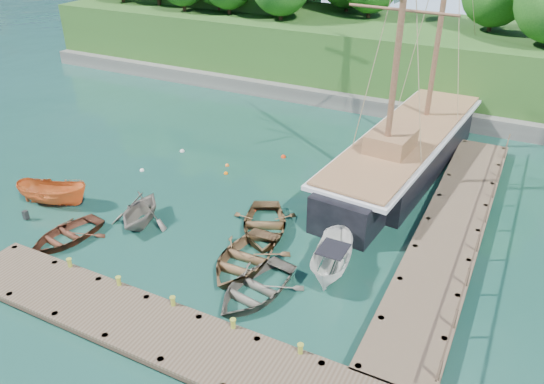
{
  "coord_description": "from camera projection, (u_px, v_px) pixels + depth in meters",
  "views": [
    {
      "loc": [
        13.76,
        -18.77,
        15.97
      ],
      "look_at": [
        2.38,
        3.5,
        2.0
      ],
      "focal_mm": 35.0,
      "sensor_mm": 36.0,
      "label": 1
    }
  ],
  "objects": [
    {
      "name": "motorboat_orange",
      "position": [
        56.0,
        204.0,
        31.42
      ],
      "size": [
        4.73,
        2.81,
        1.72
      ],
      "primitive_type": "imported",
      "rotation": [
        0.0,
        0.0,
        1.84
      ],
      "color": "#CF5F26",
      "rests_on": "ground"
    },
    {
      "name": "bollard_4",
      "position": [
        300.0,
        364.0,
        20.7
      ],
      "size": [
        0.26,
        0.26,
        0.45
      ],
      "primitive_type": "cylinder",
      "color": "olive",
      "rests_on": "ground"
    },
    {
      "name": "mooring_buoy_6",
      "position": [
        182.0,
        152.0,
        37.94
      ],
      "size": [
        0.35,
        0.35,
        0.35
      ],
      "primitive_type": "sphere",
      "color": "silver",
      "rests_on": "ground"
    },
    {
      "name": "mooring_buoy_5",
      "position": [
        283.0,
        157.0,
        37.11
      ],
      "size": [
        0.35,
        0.35,
        0.35
      ],
      "primitive_type": "sphere",
      "color": "red",
      "rests_on": "ground"
    },
    {
      "name": "mooring_buoy_4",
      "position": [
        227.0,
        166.0,
        35.93
      ],
      "size": [
        0.28,
        0.28,
        0.28
      ],
      "primitive_type": "sphere",
      "color": "orange",
      "rests_on": "ground"
    },
    {
      "name": "dock_near",
      "position": [
        153.0,
        329.0,
        21.78
      ],
      "size": [
        20.0,
        3.2,
        1.1
      ],
      "color": "#4B392B",
      "rests_on": "ground"
    },
    {
      "name": "rowboat_3",
      "position": [
        255.0,
        295.0,
        24.31
      ],
      "size": [
        4.14,
        5.26,
        0.99
      ],
      "primitive_type": "imported",
      "rotation": [
        0.0,
        0.0,
        -0.16
      ],
      "color": "#5A554B",
      "rests_on": "ground"
    },
    {
      "name": "headland",
      "position": [
        263.0,
        12.0,
        54.64
      ],
      "size": [
        51.0,
        19.31,
        12.9
      ],
      "color": "#474744",
      "rests_on": "ground"
    },
    {
      "name": "rowboat_2",
      "position": [
        244.0,
        265.0,
        26.25
      ],
      "size": [
        3.74,
        5.16,
        1.05
      ],
      "primitive_type": "imported",
      "rotation": [
        0.0,
        0.0,
        0.02
      ],
      "color": "brown",
      "rests_on": "ground"
    },
    {
      "name": "bollard_1",
      "position": [
        121.0,
        295.0,
        24.28
      ],
      "size": [
        0.26,
        0.26,
        0.45
      ],
      "primitive_type": "cylinder",
      "color": "olive",
      "rests_on": "ground"
    },
    {
      "name": "cabin_boat_white",
      "position": [
        332.0,
        273.0,
        25.7
      ],
      "size": [
        2.43,
        4.78,
        1.76
      ],
      "primitive_type": "imported",
      "rotation": [
        0.0,
        0.0,
        0.16
      ],
      "color": "silver",
      "rests_on": "ground"
    },
    {
      "name": "rowboat_4",
      "position": [
        264.0,
        232.0,
        28.84
      ],
      "size": [
        5.38,
        6.06,
        1.04
      ],
      "primitive_type": "imported",
      "rotation": [
        0.0,
        0.0,
        0.44
      ],
      "color": "brown",
      "rests_on": "ground"
    },
    {
      "name": "mooring_buoy_1",
      "position": [
        226.0,
        174.0,
        34.9
      ],
      "size": [
        0.28,
        0.28,
        0.28
      ],
      "primitive_type": "sphere",
      "color": "#E75F00",
      "rests_on": "ground"
    },
    {
      "name": "bollard_2",
      "position": [
        175.0,
        316.0,
        23.08
      ],
      "size": [
        0.26,
        0.26,
        0.45
      ],
      "primitive_type": "cylinder",
      "color": "olive",
      "rests_on": "ground"
    },
    {
      "name": "schooner",
      "position": [
        405.0,
        153.0,
        35.1
      ],
      "size": [
        6.64,
        27.02,
        19.7
      ],
      "rotation": [
        0.0,
        0.0,
        -0.09
      ],
      "color": "black",
      "rests_on": "ground"
    },
    {
      "name": "mooring_buoy_3",
      "position": [
        331.0,
        193.0,
        32.59
      ],
      "size": [
        0.28,
        0.28,
        0.28
      ],
      "primitive_type": "sphere",
      "color": "white",
      "rests_on": "ground"
    },
    {
      "name": "rowboat_0",
      "position": [
        66.0,
        240.0,
        28.17
      ],
      "size": [
        3.66,
        4.64,
        0.87
      ],
      "primitive_type": "imported",
      "rotation": [
        0.0,
        0.0,
        -0.17
      ],
      "color": "#512A1B",
      "rests_on": "ground"
    },
    {
      "name": "dock_east",
      "position": [
        452.0,
        227.0,
        28.51
      ],
      "size": [
        3.2,
        24.0,
        1.1
      ],
      "color": "#4B392B",
      "rests_on": "ground"
    },
    {
      "name": "bollard_0",
      "position": [
        73.0,
        276.0,
        25.47
      ],
      "size": [
        0.26,
        0.26,
        0.45
      ],
      "primitive_type": "cylinder",
      "color": "olive",
      "rests_on": "ground"
    },
    {
      "name": "mooring_buoy_0",
      "position": [
        142.0,
        171.0,
        35.28
      ],
      "size": [
        0.3,
        0.3,
        0.3
      ],
      "primitive_type": "sphere",
      "color": "silver",
      "rests_on": "ground"
    },
    {
      "name": "bollard_3",
      "position": [
        234.0,
        338.0,
        21.89
      ],
      "size": [
        0.26,
        0.26,
        0.45
      ],
      "primitive_type": "cylinder",
      "color": "olive",
      "rests_on": "ground"
    },
    {
      "name": "rowboat_1",
      "position": [
        142.0,
        223.0,
        29.62
      ],
      "size": [
        4.14,
        4.5,
        2.0
      ],
      "primitive_type": "imported",
      "rotation": [
        0.0,
        0.0,
        0.26
      ],
      "color": "slate",
      "rests_on": "ground"
    },
    {
      "name": "mooring_buoy_2",
      "position": [
        253.0,
        211.0,
        30.74
      ],
      "size": [
        0.31,
        0.31,
        0.31
      ],
      "primitive_type": "sphere",
      "color": "#E34921",
      "rests_on": "ground"
    },
    {
      "name": "ground",
      "position": [
        201.0,
        244.0,
        27.84
      ],
      "size": [
        160.0,
        160.0,
        0.0
      ],
      "primitive_type": "plane",
      "color": "#133C2C",
      "rests_on": "ground"
    }
  ]
}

